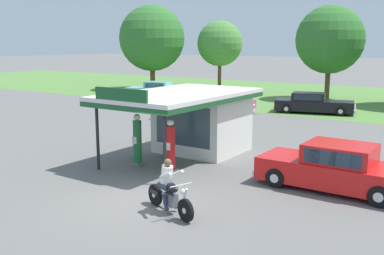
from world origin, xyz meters
name	(u,v)px	position (x,y,z in m)	size (l,w,h in m)	color
ground_plane	(141,199)	(0.00, 0.00, 0.00)	(300.00, 300.00, 0.00)	slate
grass_verge_strip	(371,100)	(0.00, 30.00, 0.00)	(120.00, 24.00, 0.01)	#56843D
service_station_kiosk	(197,116)	(-1.94, 5.99, 1.67)	(4.13, 7.02, 3.25)	silver
gas_pump_nearside	(137,142)	(-2.77, 3.01, 0.95)	(0.44, 0.44, 2.06)	slate
gas_pump_offside	(171,148)	(-1.11, 3.01, 0.92)	(0.44, 0.44, 2.00)	slate
motorcycle_with_rider	(169,191)	(1.39, -0.38, 0.65)	(2.12, 0.94, 1.58)	black
featured_classic_sedan	(335,169)	(4.63, 4.37, 0.71)	(5.06, 2.05, 1.56)	red
parked_car_back_row_far_right	(221,102)	(-7.33, 17.17, 0.71)	(5.22, 2.69, 1.55)	#E55993
parked_car_back_row_centre_left	(313,104)	(-1.68, 20.17, 0.65)	(5.68, 3.07, 1.41)	black
parked_car_back_row_right	(157,91)	(-15.78, 20.38, 0.69)	(5.68, 3.04, 1.51)	#7AC6D1
bystander_strolling_foreground	(165,105)	(-8.51, 12.21, 0.96)	(0.39, 0.39, 1.78)	black
tree_oak_centre	(151,39)	(-21.41, 26.47, 5.21)	(6.77, 6.77, 8.71)	brown
tree_oak_left	(219,44)	(-15.73, 30.83, 4.72)	(4.75, 4.75, 7.17)	brown
tree_oak_far_left	(329,41)	(-3.32, 28.16, 4.95)	(5.76, 5.76, 7.98)	brown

